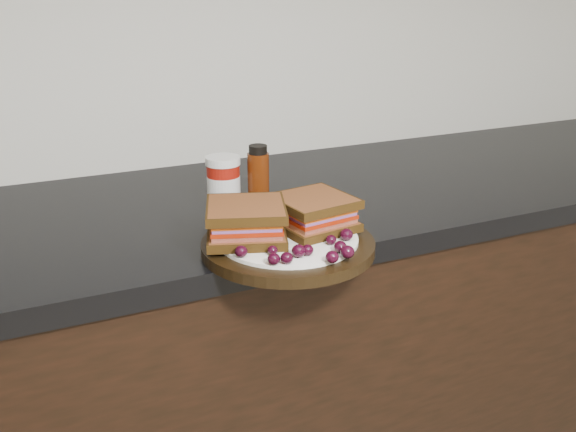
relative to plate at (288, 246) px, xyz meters
name	(u,v)px	position (x,y,z in m)	size (l,w,h in m)	color
base_cabinets	(253,396)	(0.04, 0.27, -0.48)	(3.96, 0.58, 0.86)	black
countertop	(249,208)	(0.04, 0.27, -0.03)	(3.98, 0.60, 0.04)	black
plate	(288,246)	(0.00, 0.00, 0.00)	(0.28, 0.28, 0.02)	black
sandwich_left	(246,222)	(-0.06, 0.02, 0.04)	(0.12, 0.12, 0.06)	brown
sandwich_right	(313,213)	(0.05, 0.02, 0.04)	(0.12, 0.12, 0.05)	brown
grape_0	(241,251)	(-0.10, -0.04, 0.02)	(0.02, 0.02, 0.02)	black
grape_1	(273,250)	(-0.05, -0.05, 0.02)	(0.02, 0.02, 0.01)	black
grape_2	(274,259)	(-0.06, -0.09, 0.02)	(0.02, 0.02, 0.02)	black
grape_3	(287,258)	(-0.04, -0.09, 0.02)	(0.02, 0.02, 0.02)	black
grape_4	(299,251)	(-0.02, -0.08, 0.02)	(0.02, 0.02, 0.02)	black
grape_5	(308,250)	(0.00, -0.08, 0.02)	(0.02, 0.02, 0.02)	black
grape_6	(332,257)	(0.02, -0.12, 0.02)	(0.02, 0.02, 0.02)	black
grape_7	(347,252)	(0.04, -0.11, 0.02)	(0.02, 0.02, 0.02)	black
grape_8	(340,247)	(0.05, -0.09, 0.02)	(0.02, 0.02, 0.02)	black
grape_9	(331,240)	(0.05, -0.06, 0.02)	(0.02, 0.02, 0.02)	black
grape_10	(346,235)	(0.08, -0.05, 0.02)	(0.02, 0.02, 0.02)	black
grape_11	(339,230)	(0.08, -0.02, 0.02)	(0.02, 0.02, 0.01)	black
grape_12	(341,228)	(0.09, -0.02, 0.02)	(0.02, 0.02, 0.02)	black
grape_13	(336,224)	(0.09, 0.00, 0.02)	(0.02, 0.02, 0.02)	black
grape_14	(328,220)	(0.08, 0.02, 0.02)	(0.02, 0.02, 0.02)	black
grape_15	(314,222)	(0.06, 0.02, 0.02)	(0.02, 0.02, 0.02)	black
grape_16	(253,227)	(-0.04, 0.05, 0.02)	(0.02, 0.02, 0.02)	black
grape_17	(252,228)	(-0.04, 0.04, 0.02)	(0.02, 0.02, 0.02)	black
grape_18	(237,230)	(-0.07, 0.04, 0.02)	(0.02, 0.02, 0.02)	black
grape_19	(237,234)	(-0.08, 0.02, 0.02)	(0.02, 0.02, 0.02)	black
grape_20	(256,242)	(-0.06, -0.02, 0.02)	(0.02, 0.02, 0.02)	black
grape_21	(251,243)	(-0.07, -0.01, 0.02)	(0.02, 0.02, 0.01)	black
grape_22	(257,231)	(-0.04, 0.03, 0.02)	(0.02, 0.02, 0.02)	black
grape_23	(231,234)	(-0.08, 0.03, 0.02)	(0.02, 0.02, 0.02)	black
grape_24	(238,238)	(-0.08, 0.01, 0.02)	(0.02, 0.02, 0.02)	black
condiment_jar	(224,182)	(-0.02, 0.25, 0.04)	(0.07, 0.07, 0.10)	maroon
oil_bottle	(258,175)	(0.05, 0.24, 0.05)	(0.04, 0.04, 0.12)	#4C1C07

